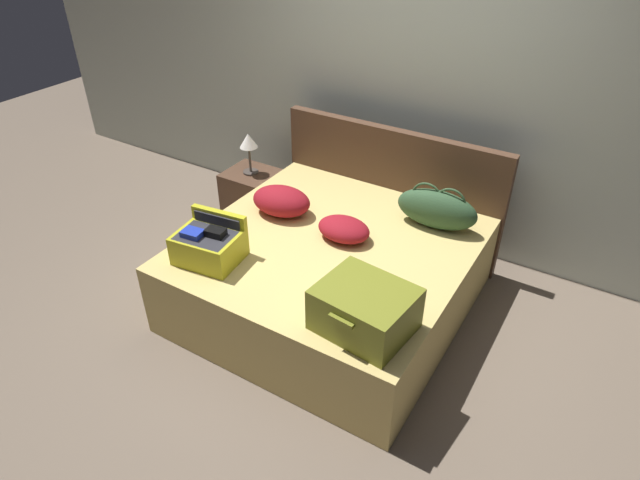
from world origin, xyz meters
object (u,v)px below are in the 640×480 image
Objects in this scene: hard_case_medium at (209,244)px; table_lamp at (249,144)px; hard_case_large at (365,309)px; pillow_center_head at (281,201)px; bed at (330,274)px; duffel_bag at (437,209)px; nightstand at (253,196)px; pillow_near_headboard at (344,229)px.

table_lamp is (-0.61, 1.21, 0.09)m from hard_case_medium.
hard_case_large is 1.23× the size of pillow_center_head.
bed is 5.02× the size of table_lamp.
hard_case_medium is 1.36m from table_lamp.
bed is at bearing 139.66° from hard_case_large.
bed is at bearing -132.87° from duffel_bag.
bed is 1.43m from table_lamp.
bed is at bearing -28.76° from table_lamp.
bed is at bearing -28.76° from nightstand.
hard_case_large is (0.58, -0.61, 0.40)m from bed.
hard_case_large is 0.93× the size of duffel_bag.
pillow_near_headboard is at bearing 63.18° from bed.
hard_case_medium is (-0.57, -0.57, 0.38)m from bed.
duffel_bag is 1.71m from table_lamp.
pillow_near_headboard is 1.40m from nightstand.
nightstand is 1.30× the size of table_lamp.
pillow_near_headboard is at bearing 39.85° from hard_case_medium.
pillow_near_headboard is at bearing -5.37° from pillow_center_head.
bed is 3.10× the size of duffel_bag.
pillow_near_headboard reaches higher than bed.
hard_case_medium is at bearing -133.98° from duffel_bag.
duffel_bag is 1.24× the size of nightstand.
hard_case_large is 1.15× the size of nightstand.
hard_case_medium is 0.72m from pillow_center_head.
hard_case_medium is 1.21× the size of table_lamp.
duffel_bag reaches higher than pillow_near_headboard.
nightstand is (-1.76, 1.26, -0.43)m from hard_case_large.
duffel_bag is at bearing 22.14° from pillow_center_head.
hard_case_large is at bearing -9.59° from hard_case_medium.
nightstand is (-1.23, 0.55, -0.37)m from pillow_near_headboard.
nightstand is (-1.70, 0.08, -0.44)m from duffel_bag.
bed is 0.87m from duffel_bag.
hard_case_large is at bearing -46.77° from bed.
hard_case_large is 1.24× the size of hard_case_medium.
duffel_bag reaches higher than table_lamp.
nightstand is at bearing 109.63° from hard_case_medium.
table_lamp is at bearing 151.24° from bed.
pillow_near_headboard is 0.79× the size of nightstand.
hard_case_medium is 0.93× the size of nightstand.
bed reaches higher than nightstand.
hard_case_medium is at bearing -95.22° from pillow_center_head.
pillow_near_headboard is (0.61, 0.66, -0.04)m from hard_case_medium.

